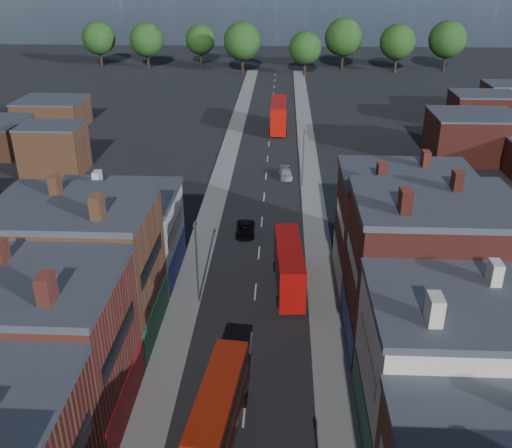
# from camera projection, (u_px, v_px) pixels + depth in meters

# --- Properties ---
(pavement_west) EXTENTS (3.00, 200.00, 0.12)m
(pavement_west) POSITION_uv_depth(u_px,v_px,m) (211.00, 214.00, 71.28)
(pavement_west) COLOR gray
(pavement_west) RESTS_ON ground
(pavement_east) EXTENTS (3.00, 200.00, 0.12)m
(pavement_east) POSITION_uv_depth(u_px,v_px,m) (315.00, 216.00, 70.72)
(pavement_east) COLOR gray
(pavement_east) RESTS_ON ground
(lamp_post_2) EXTENTS (0.25, 0.70, 8.12)m
(lamp_post_2) POSITION_uv_depth(u_px,v_px,m) (197.00, 258.00, 51.17)
(lamp_post_2) COLOR slate
(lamp_post_2) RESTS_ON ground
(lamp_post_3) EXTENTS (0.25, 0.70, 8.12)m
(lamp_post_3) POSITION_uv_depth(u_px,v_px,m) (303.00, 155.00, 77.85)
(lamp_post_3) COLOR slate
(lamp_post_3) RESTS_ON ground
(bus_0) EXTENTS (3.33, 10.19, 4.32)m
(bus_0) POSITION_uv_depth(u_px,v_px,m) (219.00, 411.00, 37.11)
(bus_0) COLOR #9E1D09
(bus_0) RESTS_ON ground
(bus_1) EXTENTS (3.11, 10.48, 4.47)m
(bus_1) POSITION_uv_depth(u_px,v_px,m) (289.00, 266.00, 54.48)
(bus_1) COLOR red
(bus_1) RESTS_ON ground
(bus_2) EXTENTS (3.13, 12.29, 5.31)m
(bus_2) POSITION_uv_depth(u_px,v_px,m) (279.00, 115.00, 105.04)
(bus_2) COLOR #B10E07
(bus_2) RESTS_ON ground
(car_2) EXTENTS (2.27, 4.66, 1.28)m
(car_2) POSITION_uv_depth(u_px,v_px,m) (245.00, 229.00, 65.90)
(car_2) COLOR black
(car_2) RESTS_ON ground
(car_3) EXTENTS (2.05, 4.28, 1.20)m
(car_3) POSITION_uv_depth(u_px,v_px,m) (286.00, 174.00, 82.98)
(car_3) COLOR #B8B8B8
(car_3) RESTS_ON ground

